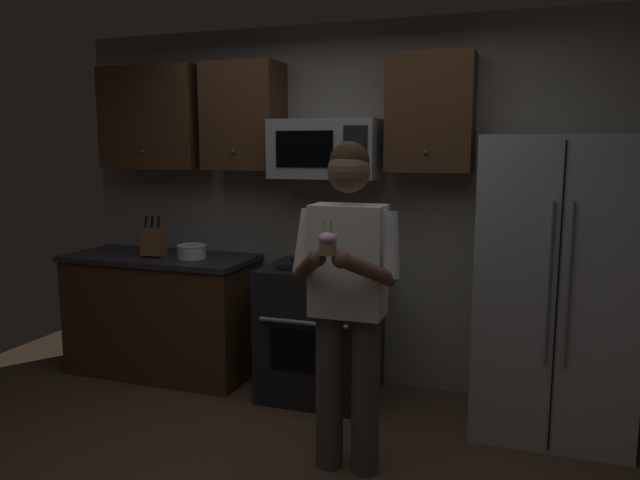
# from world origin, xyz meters

# --- Properties ---
(wall_back) EXTENTS (4.40, 0.10, 2.60)m
(wall_back) POSITION_xyz_m (0.00, 1.75, 1.30)
(wall_back) COLOR gray
(wall_back) RESTS_ON ground
(oven_range) EXTENTS (0.76, 0.70, 0.93)m
(oven_range) POSITION_xyz_m (-0.15, 1.36, 0.46)
(oven_range) COLOR black
(oven_range) RESTS_ON ground
(microwave) EXTENTS (0.74, 0.41, 0.40)m
(microwave) POSITION_xyz_m (-0.15, 1.48, 1.72)
(microwave) COLOR #9EA0A5
(refrigerator) EXTENTS (0.90, 0.75, 1.80)m
(refrigerator) POSITION_xyz_m (1.35, 1.32, 0.90)
(refrigerator) COLOR #B7BABF
(refrigerator) RESTS_ON ground
(cabinet_row_upper) EXTENTS (2.78, 0.36, 0.76)m
(cabinet_row_upper) POSITION_xyz_m (-0.72, 1.53, 1.95)
(cabinet_row_upper) COLOR #4C301C
(counter_left) EXTENTS (1.44, 0.66, 0.92)m
(counter_left) POSITION_xyz_m (-1.45, 1.38, 0.46)
(counter_left) COLOR #4C301C
(counter_left) RESTS_ON ground
(knife_block) EXTENTS (0.16, 0.15, 0.32)m
(knife_block) POSITION_xyz_m (-1.46, 1.33, 1.03)
(knife_block) COLOR brown
(knife_block) RESTS_ON counter_left
(bowl_large_white) EXTENTS (0.22, 0.22, 0.10)m
(bowl_large_white) POSITION_xyz_m (-1.16, 1.35, 0.97)
(bowl_large_white) COLOR white
(bowl_large_white) RESTS_ON counter_left
(person) EXTENTS (0.60, 0.48, 1.76)m
(person) POSITION_xyz_m (0.31, 0.44, 1.00)
(person) COLOR #4C4742
(person) RESTS_ON ground
(cupcake) EXTENTS (0.09, 0.09, 0.17)m
(cupcake) POSITION_xyz_m (0.31, 0.11, 1.29)
(cupcake) COLOR #A87F56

